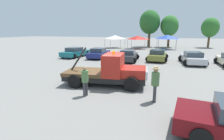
{
  "coord_description": "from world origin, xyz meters",
  "views": [
    {
      "loc": [
        4.21,
        -10.55,
        3.59
      ],
      "look_at": [
        0.5,
        0.0,
        1.05
      ],
      "focal_mm": 28.0,
      "sensor_mm": 36.0,
      "label": 1
    }
  ],
  "objects_px": {
    "tow_truck": "(110,72)",
    "tree_right": "(169,26)",
    "parked_car_silver": "(192,58)",
    "person_at_hood": "(85,79)",
    "tree_left": "(210,28)",
    "canopy_tent_white": "(115,37)",
    "parked_car_teal": "(75,52)",
    "canopy_tent_blue": "(167,37)",
    "parked_car_navy": "(99,53)",
    "parked_car_olive": "(157,55)",
    "parked_car_charcoal": "(128,56)",
    "canopy_tent_red": "(138,38)",
    "person_near_truck": "(155,81)",
    "tree_center": "(150,22)"
  },
  "relations": [
    {
      "from": "parked_car_silver",
      "to": "tree_center",
      "type": "height_order",
      "value": "tree_center"
    },
    {
      "from": "canopy_tent_blue",
      "to": "tree_left",
      "type": "xyz_separation_m",
      "value": [
        8.21,
        6.45,
        1.8
      ]
    },
    {
      "from": "canopy_tent_blue",
      "to": "canopy_tent_red",
      "type": "bearing_deg",
      "value": -170.75
    },
    {
      "from": "person_at_hood",
      "to": "tree_center",
      "type": "relative_size",
      "value": 0.21
    },
    {
      "from": "canopy_tent_white",
      "to": "tree_center",
      "type": "xyz_separation_m",
      "value": [
        6.36,
        4.89,
        3.09
      ]
    },
    {
      "from": "person_at_hood",
      "to": "tree_center",
      "type": "xyz_separation_m",
      "value": [
        -0.87,
        31.85,
        4.35
      ]
    },
    {
      "from": "canopy_tent_red",
      "to": "tree_right",
      "type": "bearing_deg",
      "value": 45.7
    },
    {
      "from": "person_near_truck",
      "to": "parked_car_olive",
      "type": "height_order",
      "value": "person_near_truck"
    },
    {
      "from": "canopy_tent_blue",
      "to": "parked_car_charcoal",
      "type": "bearing_deg",
      "value": -103.53
    },
    {
      "from": "canopy_tent_red",
      "to": "tree_center",
      "type": "height_order",
      "value": "tree_center"
    },
    {
      "from": "parked_car_navy",
      "to": "tow_truck",
      "type": "bearing_deg",
      "value": -156.31
    },
    {
      "from": "tow_truck",
      "to": "tree_left",
      "type": "xyz_separation_m",
      "value": [
        10.81,
        31.58,
        3.27
      ]
    },
    {
      "from": "tow_truck",
      "to": "tree_right",
      "type": "height_order",
      "value": "tree_right"
    },
    {
      "from": "tree_center",
      "to": "tree_right",
      "type": "xyz_separation_m",
      "value": [
        4.15,
        0.54,
        -0.8
      ]
    },
    {
      "from": "parked_car_navy",
      "to": "tree_left",
      "type": "relative_size",
      "value": 0.73
    },
    {
      "from": "tow_truck",
      "to": "parked_car_charcoal",
      "type": "xyz_separation_m",
      "value": [
        -1.16,
        9.51,
        -0.26
      ]
    },
    {
      "from": "person_at_hood",
      "to": "canopy_tent_red",
      "type": "bearing_deg",
      "value": 100.51
    },
    {
      "from": "parked_car_olive",
      "to": "canopy_tent_white",
      "type": "xyz_separation_m",
      "value": [
        -9.93,
        13.57,
        1.59
      ]
    },
    {
      "from": "parked_car_silver",
      "to": "canopy_tent_blue",
      "type": "distance_m",
      "value": 15.43
    },
    {
      "from": "canopy_tent_blue",
      "to": "canopy_tent_white",
      "type": "bearing_deg",
      "value": -176.94
    },
    {
      "from": "person_at_hood",
      "to": "canopy_tent_red",
      "type": "height_order",
      "value": "canopy_tent_red"
    },
    {
      "from": "tow_truck",
      "to": "parked_car_teal",
      "type": "height_order",
      "value": "tow_truck"
    },
    {
      "from": "tow_truck",
      "to": "tree_right",
      "type": "distance_m",
      "value": 30.34
    },
    {
      "from": "person_near_truck",
      "to": "canopy_tent_white",
      "type": "distance_m",
      "value": 28.69
    },
    {
      "from": "canopy_tent_white",
      "to": "tree_left",
      "type": "xyz_separation_m",
      "value": [
        18.61,
        7.01,
        1.94
      ]
    },
    {
      "from": "tow_truck",
      "to": "parked_car_silver",
      "type": "bearing_deg",
      "value": 50.9
    },
    {
      "from": "canopy_tent_blue",
      "to": "tree_right",
      "type": "xyz_separation_m",
      "value": [
        0.11,
        4.87,
        2.15
      ]
    },
    {
      "from": "parked_car_silver",
      "to": "canopy_tent_white",
      "type": "height_order",
      "value": "canopy_tent_white"
    },
    {
      "from": "person_near_truck",
      "to": "tree_left",
      "type": "distance_m",
      "value": 34.5
    },
    {
      "from": "tow_truck",
      "to": "parked_car_silver",
      "type": "height_order",
      "value": "tow_truck"
    },
    {
      "from": "tree_center",
      "to": "person_at_hood",
      "type": "bearing_deg",
      "value": -88.44
    },
    {
      "from": "person_near_truck",
      "to": "tree_right",
      "type": "distance_m",
      "value": 32.11
    },
    {
      "from": "parked_car_charcoal",
      "to": "canopy_tent_white",
      "type": "distance_m",
      "value": 16.54
    },
    {
      "from": "parked_car_teal",
      "to": "parked_car_navy",
      "type": "distance_m",
      "value": 3.45
    },
    {
      "from": "canopy_tent_white",
      "to": "parked_car_charcoal",
      "type": "bearing_deg",
      "value": -66.17
    },
    {
      "from": "parked_car_teal",
      "to": "parked_car_navy",
      "type": "xyz_separation_m",
      "value": [
        3.44,
        0.27,
        -0.0
      ]
    },
    {
      "from": "parked_car_navy",
      "to": "canopy_tent_blue",
      "type": "distance_m",
      "value": 16.7
    },
    {
      "from": "tree_left",
      "to": "tree_right",
      "type": "relative_size",
      "value": 0.92
    },
    {
      "from": "person_near_truck",
      "to": "person_at_hood",
      "type": "bearing_deg",
      "value": -178.31
    },
    {
      "from": "tow_truck",
      "to": "parked_car_olive",
      "type": "height_order",
      "value": "tow_truck"
    },
    {
      "from": "person_near_truck",
      "to": "tree_center",
      "type": "bearing_deg",
      "value": 92.89
    },
    {
      "from": "canopy_tent_white",
      "to": "canopy_tent_blue",
      "type": "relative_size",
      "value": 0.98
    },
    {
      "from": "person_at_hood",
      "to": "tree_left",
      "type": "relative_size",
      "value": 0.27
    },
    {
      "from": "parked_car_silver",
      "to": "person_at_hood",
      "type": "bearing_deg",
      "value": 144.68
    },
    {
      "from": "tree_left",
      "to": "canopy_tent_white",
      "type": "bearing_deg",
      "value": -159.36
    },
    {
      "from": "parked_car_teal",
      "to": "parked_car_olive",
      "type": "bearing_deg",
      "value": -81.64
    },
    {
      "from": "parked_car_charcoal",
      "to": "parked_car_navy",
      "type": "bearing_deg",
      "value": 70.84
    },
    {
      "from": "parked_car_olive",
      "to": "parked_car_silver",
      "type": "distance_m",
      "value": 3.89
    },
    {
      "from": "person_near_truck",
      "to": "tree_right",
      "type": "xyz_separation_m",
      "value": [
        -0.43,
        31.92,
        3.44
      ]
    },
    {
      "from": "parked_car_charcoal",
      "to": "parked_car_silver",
      "type": "height_order",
      "value": "same"
    }
  ]
}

